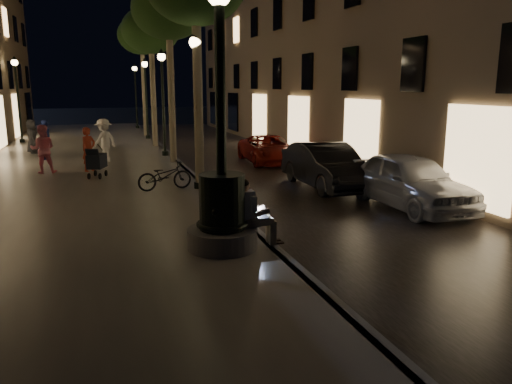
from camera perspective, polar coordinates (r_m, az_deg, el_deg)
name	(u,v)px	position (r m, az deg, el deg)	size (l,w,h in m)	color
ground	(175,162)	(22.79, -9.24, 3.36)	(120.00, 120.00, 0.00)	black
cobble_lane	(239,159)	(23.40, -1.95, 3.76)	(6.00, 45.00, 0.02)	black
promenade	(81,164)	(22.55, -19.36, 3.00)	(8.00, 45.00, 0.20)	#656059
curb_strip	(175,160)	(22.77, -9.25, 3.61)	(0.25, 45.00, 0.20)	#59595B
building_right	(349,7)	(28.86, 10.57, 20.06)	(8.00, 36.00, 15.00)	#78674B
fountain_lamppost	(222,199)	(9.81, -3.92, -0.75)	(1.40, 1.40, 5.21)	#59595B
seated_man_laptop	(252,210)	(10.04, -0.49, -2.12)	(1.01, 0.34, 1.38)	tan
tree_second	(168,11)	(21.72, -9.97, 19.69)	(3.00, 3.00, 7.40)	#6B604C
tree_third	(151,31)	(27.60, -11.96, 17.53)	(3.00, 3.00, 7.20)	#6B604C
tree_far	(142,36)	(33.58, -12.94, 16.97)	(3.00, 3.00, 7.50)	#6B604C
lamp_curb_a	(196,91)	(15.58, -6.84, 11.43)	(0.36, 0.36, 4.81)	black
lamp_curb_b	(163,89)	(23.49, -10.62, 11.49)	(0.36, 0.36, 4.81)	black
lamp_curb_c	(146,88)	(31.44, -12.49, 11.50)	(0.36, 0.36, 4.81)	black
lamp_curb_d	(136,88)	(39.41, -13.61, 11.50)	(0.36, 0.36, 4.81)	black
lamp_left_c	(17,88)	(31.57, -25.64, 10.62)	(0.36, 0.36, 4.81)	black
stroller	(97,161)	(18.39, -17.75, 3.37)	(0.73, 1.16, 1.18)	black
car_front	(410,181)	(14.66, 17.18, 1.25)	(1.82, 4.53, 1.54)	#9EA0A5
car_second	(326,166)	(16.89, 8.04, 2.98)	(1.59, 4.56, 1.50)	black
car_third	(269,149)	(22.30, 1.50, 4.91)	(2.03, 4.39, 1.22)	maroon
pedestrian_red	(89,149)	(19.90, -18.58, 4.64)	(0.61, 0.40, 1.66)	#AC3822
pedestrian_pink	(43,149)	(20.06, -23.18, 4.53)	(0.87, 0.68, 1.79)	pink
pedestrian_white	(104,140)	(22.18, -16.97, 5.66)	(1.18, 0.68, 1.83)	silver
pedestrian_blue	(46,140)	(23.83, -22.86, 5.55)	(1.02, 0.43, 1.74)	navy
pedestrian_dark	(32,136)	(26.23, -24.24, 5.81)	(0.79, 0.52, 1.62)	#2E2F33
bicycle	(165,176)	(15.74, -10.39, 1.84)	(0.59, 1.70, 0.89)	black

